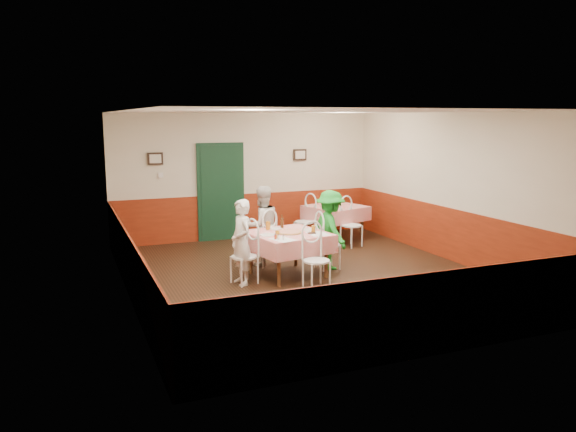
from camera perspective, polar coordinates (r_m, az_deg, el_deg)
name	(u,v)px	position (r m, az deg, el deg)	size (l,w,h in m)	color
floor	(309,277)	(9.71, 2.17, -6.18)	(7.00, 7.00, 0.00)	black
ceiling	(310,111)	(9.33, 2.29, 10.58)	(7.00, 7.00, 0.00)	white
back_wall	(246,176)	(12.67, -4.30, 4.06)	(6.00, 0.10, 2.80)	beige
front_wall	(439,237)	(6.44, 15.12, -2.05)	(6.00, 0.10, 2.80)	beige
left_wall	(125,207)	(8.64, -16.23, 0.92)	(0.10, 7.00, 2.80)	beige
right_wall	(456,188)	(10.99, 16.66, 2.76)	(0.10, 7.00, 2.80)	beige
wainscot_back	(247,216)	(12.78, -4.22, 0.04)	(6.00, 0.03, 1.00)	maroon
wainscot_front	(435,314)	(6.69, 14.69, -9.58)	(6.00, 0.03, 1.00)	maroon
wainscot_left	(129,265)	(8.83, -15.85, -4.86)	(0.03, 7.00, 1.00)	maroon
wainscot_right	(453,235)	(11.12, 16.37, -1.85)	(0.03, 7.00, 1.00)	maroon
door	(221,193)	(12.49, -6.83, 2.32)	(0.96, 0.06, 2.10)	black
picture_left	(155,159)	(12.12, -13.33, 5.69)	(0.32, 0.03, 0.26)	black
picture_right	(300,155)	(13.04, 1.22, 6.24)	(0.32, 0.03, 0.26)	black
thermostat	(161,175)	(12.17, -12.80, 4.07)	(0.10, 0.03, 0.10)	white
main_table	(288,255)	(9.67, 0.00, -3.94)	(1.22, 1.22, 0.77)	red
second_table	(335,223)	(12.59, 4.84, -0.70)	(1.12, 1.12, 0.77)	red
chair_left	(244,257)	(9.24, -4.47, -4.16)	(0.42, 0.42, 0.90)	white
chair_right	(328,244)	(10.12, 4.08, -2.90)	(0.42, 0.42, 0.90)	white
chair_far	(263,241)	(10.36, -2.51, -2.58)	(0.42, 0.42, 0.90)	white
chair_near	(316,261)	(8.97, 2.91, -4.58)	(0.42, 0.42, 0.90)	white
chair_second_a	(305,222)	(12.26, 1.72, -0.60)	(0.42, 0.42, 0.90)	white
chair_second_b	(352,226)	(11.92, 6.47, -0.97)	(0.42, 0.42, 0.90)	white
pizza	(289,232)	(9.55, 0.11, -1.66)	(0.43, 0.43, 0.03)	#B74723
plate_left	(267,235)	(9.37, -2.12, -1.94)	(0.25, 0.25, 0.01)	white
plate_right	(309,230)	(9.81, 2.19, -1.40)	(0.25, 0.25, 0.01)	white
plate_far	(275,229)	(9.90, -1.37, -1.29)	(0.25, 0.25, 0.01)	white
glass_a	(277,234)	(9.15, -1.08, -1.88)	(0.07, 0.07, 0.12)	#BF7219
glass_b	(313,229)	(9.58, 2.59, -1.34)	(0.07, 0.07, 0.12)	#BF7219
glass_c	(268,226)	(9.83, -2.04, -0.98)	(0.08, 0.08, 0.15)	#BF7219
beer_bottle	(282,222)	(9.97, -0.62, -0.63)	(0.06, 0.06, 0.21)	#381C0A
shaker_a	(279,237)	(9.03, -0.96, -2.15)	(0.04, 0.04, 0.09)	silver
shaker_b	(283,237)	(9.01, -0.46, -2.17)	(0.04, 0.04, 0.09)	silver
shaker_c	(275,237)	(9.05, -1.29, -2.12)	(0.04, 0.04, 0.09)	#B23319
menu_left	(283,239)	(9.05, -0.54, -2.40)	(0.30, 0.40, 0.00)	white
menu_right	(318,234)	(9.51, 3.06, -1.81)	(0.30, 0.40, 0.00)	white
wallet	(312,233)	(9.51, 2.44, -1.75)	(0.11, 0.09, 0.02)	black
diner_left	(241,242)	(9.16, -4.77, -2.67)	(0.51, 0.34, 1.40)	gray
diner_far	(262,226)	(10.35, -2.66, -0.99)	(0.71, 0.56, 1.47)	gray
diner_right	(330,230)	(10.09, 4.32, -1.41)	(0.92, 0.53, 1.43)	gray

